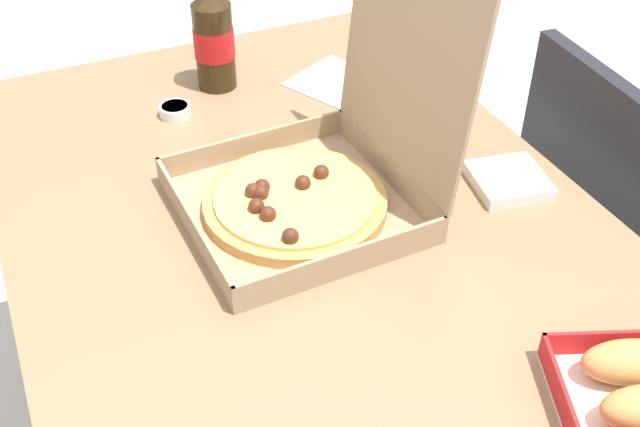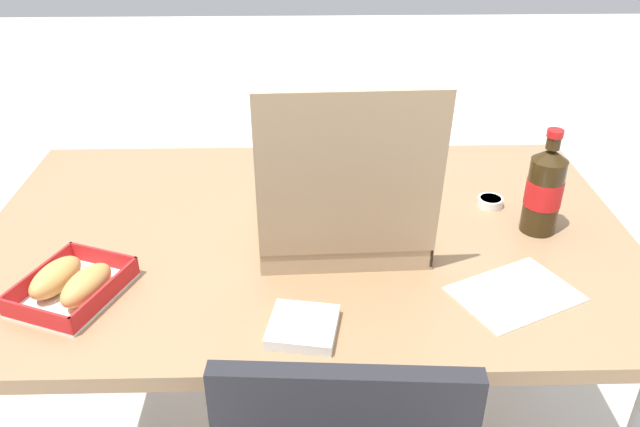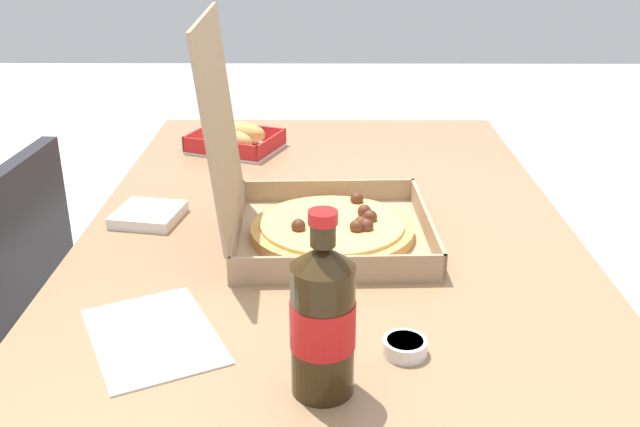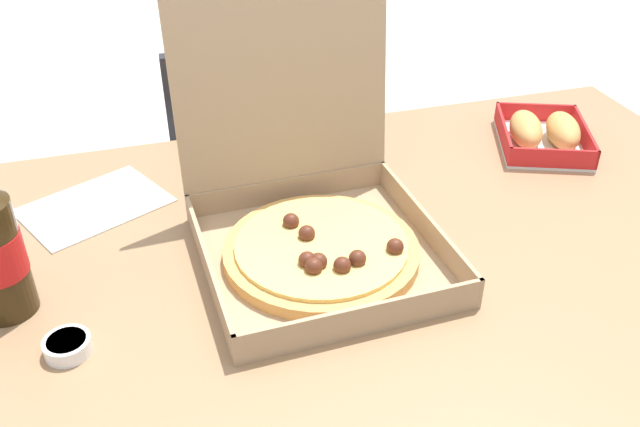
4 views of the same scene
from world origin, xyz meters
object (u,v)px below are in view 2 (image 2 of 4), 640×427
Objects in this scene: paper_menu at (515,294)px; napkin_pile at (303,327)px; dipping_sauce_cup at (491,201)px; pizza_box_open at (342,215)px; bread_side_box at (72,284)px; cola_bottle at (545,190)px.

napkin_pile reaches higher than paper_menu.
napkin_pile and dipping_sauce_cup have the same top height.
pizza_box_open reaches higher than bread_side_box.
bread_side_box is 0.42m from napkin_pile.
napkin_pile is (0.08, 0.30, -0.04)m from pizza_box_open.
napkin_pile is (-0.41, 0.11, -0.02)m from bread_side_box.
cola_bottle is 1.07× the size of paper_menu.
bread_side_box is at bearing 12.75° from cola_bottle.
paper_menu is at bearing 63.72° from cola_bottle.
pizza_box_open is 6.61× the size of dipping_sauce_cup.
bread_side_box is at bearing 20.93° from pizza_box_open.
cola_bottle is 0.26m from paper_menu.
cola_bottle is at bearing -167.25° from bread_side_box.
paper_menu is at bearing -166.48° from napkin_pile.
dipping_sauce_cup is at bearing -135.15° from napkin_pile.
pizza_box_open is 0.37m from paper_menu.
pizza_box_open is 1.60× the size of bread_side_box.
cola_bottle reaches higher than bread_side_box.
bread_side_box is 4.14× the size of dipping_sauce_cup.
napkin_pile is (0.49, 0.31, -0.08)m from cola_bottle.
bread_side_box is 1.04× the size of cola_bottle.
pizza_box_open is 0.36m from dipping_sauce_cup.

